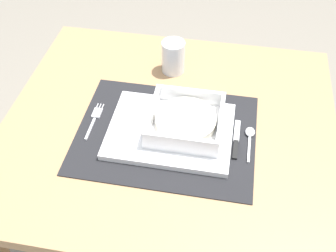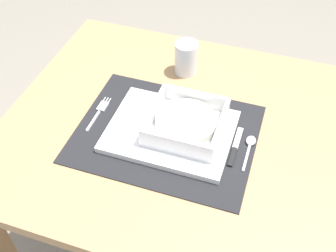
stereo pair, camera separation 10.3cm
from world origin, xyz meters
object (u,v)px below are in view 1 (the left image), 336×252
(fork, at_px, (95,118))
(butter_knife, at_px, (236,141))
(dining_table, at_px, (169,151))
(drinking_glass, at_px, (173,58))
(porridge_bowl, at_px, (186,121))
(spoon, at_px, (250,135))

(fork, xyz_separation_m, butter_knife, (0.37, -0.02, 0.00))
(dining_table, bearing_deg, drinking_glass, 96.83)
(fork, bearing_deg, porridge_bowl, -3.70)
(fork, bearing_deg, drinking_glass, 52.14)
(spoon, xyz_separation_m, butter_knife, (-0.03, -0.02, -0.00))
(butter_knife, bearing_deg, dining_table, 166.37)
(porridge_bowl, relative_size, fork, 1.36)
(spoon, bearing_deg, butter_knife, -142.91)
(porridge_bowl, bearing_deg, spoon, 3.52)
(dining_table, relative_size, fork, 6.49)
(dining_table, xyz_separation_m, porridge_bowl, (0.05, -0.02, 0.15))
(dining_table, relative_size, spoon, 7.48)
(fork, height_order, spoon, spoon)
(dining_table, distance_m, fork, 0.22)
(porridge_bowl, bearing_deg, fork, 179.65)
(drinking_glass, bearing_deg, dining_table, -83.17)
(butter_knife, height_order, drinking_glass, drinking_glass)
(spoon, distance_m, butter_knife, 0.04)
(fork, bearing_deg, dining_table, 2.50)
(porridge_bowl, height_order, spoon, porridge_bowl)
(dining_table, xyz_separation_m, spoon, (0.21, -0.01, 0.12))
(spoon, bearing_deg, fork, -178.32)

